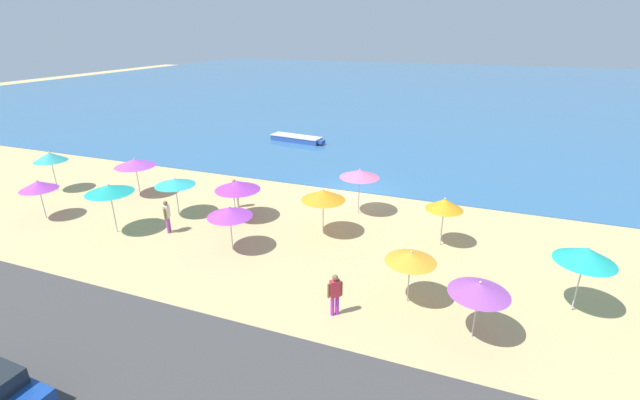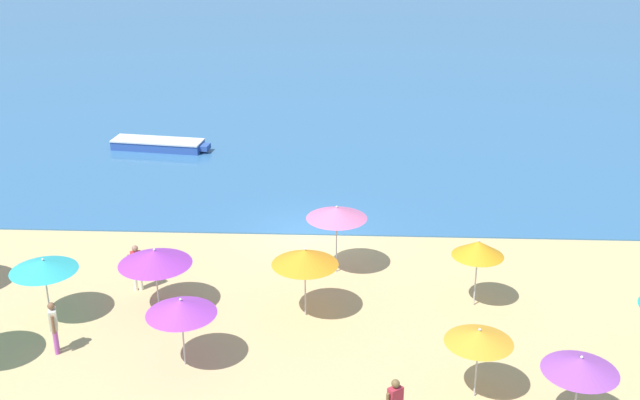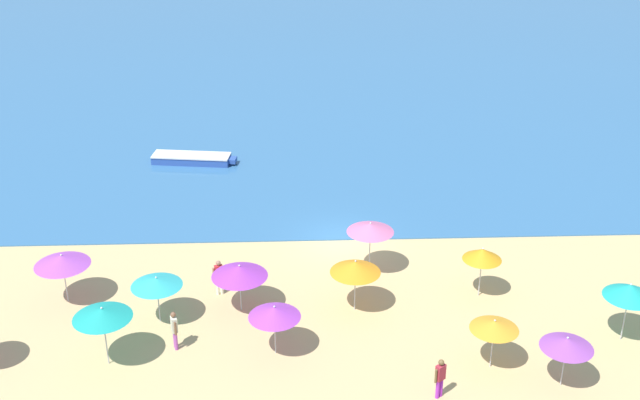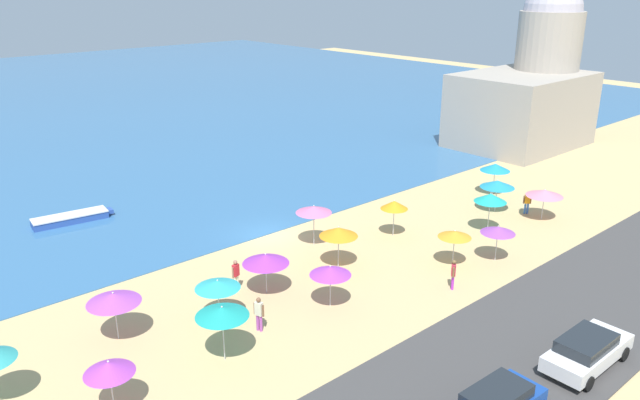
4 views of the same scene
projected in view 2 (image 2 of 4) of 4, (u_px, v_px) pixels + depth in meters
The scene contains 13 objects.
ground_plane at pixel (309, 235), 32.35m from camera, with size 160.00×160.00×0.00m, color tan.
sea at pixel (339, 15), 83.27m from camera, with size 150.00×110.00×0.05m, color #326595.
beach_umbrella_1 at pixel (155, 257), 26.12m from camera, with size 2.42×2.42×2.24m.
beach_umbrella_3 at pixel (478, 249), 26.30m from camera, with size 1.72×1.72×2.44m.
beach_umbrella_4 at pixel (479, 336), 21.63m from camera, with size 1.89×1.89×2.17m.
beach_umbrella_5 at pixel (43, 265), 25.52m from camera, with size 2.16×2.16×2.20m.
beach_umbrella_6 at pixel (337, 213), 28.49m from camera, with size 2.19×2.19×2.62m.
beach_umbrella_7 at pixel (581, 365), 20.39m from camera, with size 1.98×1.98×2.18m.
beach_umbrella_10 at pixel (181, 307), 23.06m from camera, with size 2.07×2.07×2.23m.
beach_umbrella_13 at pixel (305, 257), 25.66m from camera, with size 2.18×2.18×2.46m.
bather_2 at pixel (137, 265), 27.70m from camera, with size 0.55×0.31×1.72m.
bather_3 at pixel (54, 325), 24.04m from camera, with size 0.32×0.54×1.72m.
skiff_nearshore at pixel (159, 145), 42.24m from camera, with size 5.29×1.98×0.53m.
Camera 2 is at (1.73, -29.40, 13.46)m, focal length 45.00 mm.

